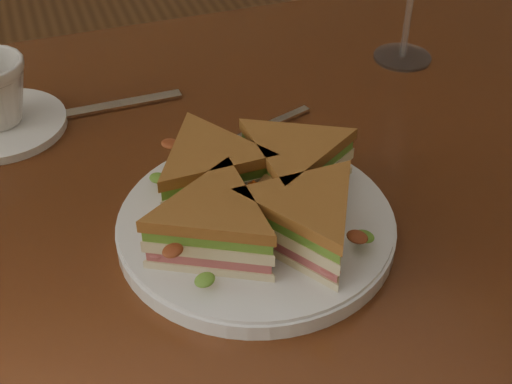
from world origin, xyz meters
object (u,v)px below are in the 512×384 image
sandwich_wedges (256,196)px  knife (88,111)px  spoon (214,148)px  table (201,256)px  plate (256,226)px  saucer (1,125)px

sandwich_wedges → knife: 0.30m
sandwich_wedges → knife: bearing=113.7°
spoon → knife: size_ratio=0.82×
table → sandwich_wedges: 0.17m
plate → saucer: plate is taller
table → saucer: 0.28m
table → sandwich_wedges: bearing=-68.3°
table → plate: (0.03, -0.09, 0.11)m
spoon → knife: spoon is taller
plate → table: bearing=111.7°
knife → sandwich_wedges: bearing=-66.9°
table → knife: knife is taller
sandwich_wedges → spoon: bearing=89.4°
table → spoon: size_ratio=6.78×
sandwich_wedges → plate: bearing=180.0°
saucer → table: bearing=-44.7°
plate → sandwich_wedges: sandwich_wedges is taller
knife → plate: bearing=-66.9°
plate → spoon: plate is taller
table → sandwich_wedges: sandwich_wedges is taller
plate → sandwich_wedges: (0.00, 0.00, 0.04)m
knife → saucer: 0.10m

